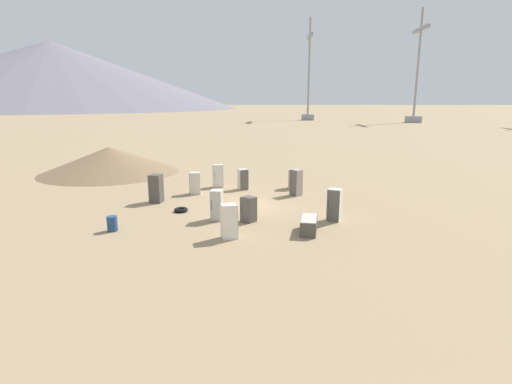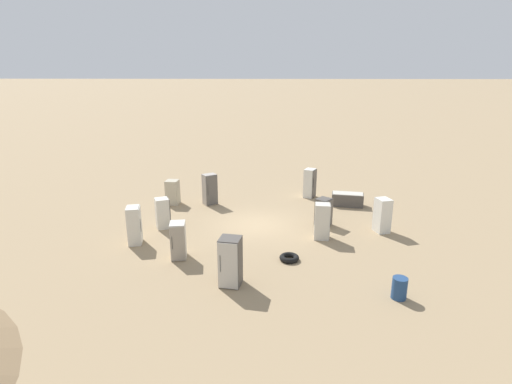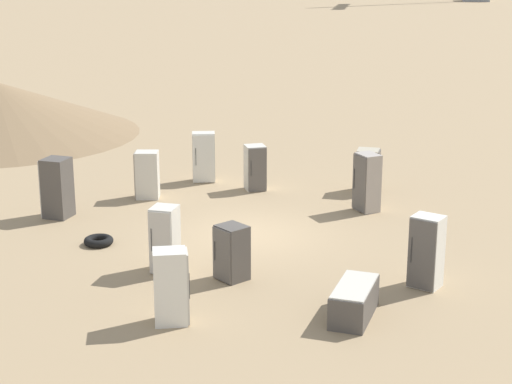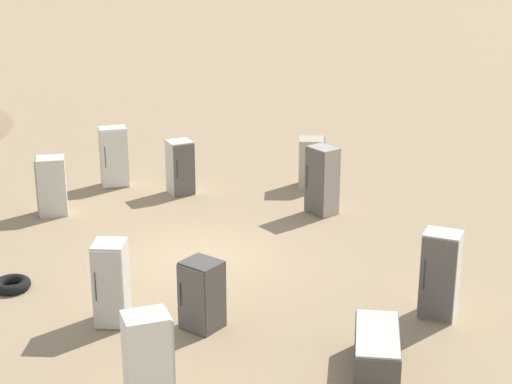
% 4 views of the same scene
% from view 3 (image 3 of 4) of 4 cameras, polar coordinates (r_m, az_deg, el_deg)
% --- Properties ---
extents(ground_plane, '(1000.00, 1000.00, 0.00)m').
position_cam_3_polar(ground_plane, '(25.05, -0.45, -2.84)').
color(ground_plane, '#9E8460').
extents(discarded_fridge_0, '(0.81, 0.91, 1.72)m').
position_cam_3_polar(discarded_fridge_0, '(19.17, -5.68, -6.31)').
color(discarded_fridge_0, silver).
rests_on(discarded_fridge_0, ground_plane).
extents(discarded_fridge_1, '(0.89, 0.87, 1.56)m').
position_cam_3_polar(discarded_fridge_1, '(29.38, -0.05, 1.63)').
color(discarded_fridge_1, beige).
rests_on(discarded_fridge_1, ground_plane).
extents(discarded_fridge_2, '(0.76, 0.68, 1.73)m').
position_cam_3_polar(discarded_fridge_2, '(22.16, -6.10, -3.14)').
color(discarded_fridge_2, beige).
rests_on(discarded_fridge_2, ground_plane).
extents(discarded_fridge_3, '(0.76, 0.91, 1.78)m').
position_cam_3_polar(discarded_fridge_3, '(30.46, -3.50, 2.34)').
color(discarded_fridge_3, beige).
rests_on(discarded_fridge_3, ground_plane).
extents(discarded_fridge_4, '(0.74, 0.87, 1.59)m').
position_cam_3_polar(discarded_fridge_4, '(28.64, -7.28, 1.14)').
color(discarded_fridge_4, beige).
rests_on(discarded_fridge_4, ground_plane).
extents(discarded_fridge_5, '(0.86, 0.88, 1.87)m').
position_cam_3_polar(discarded_fridge_5, '(27.09, -13.13, 0.27)').
color(discarded_fridge_5, '#4C4742').
rests_on(discarded_fridge_5, ground_plane).
extents(discarded_fridge_6, '(0.87, 0.91, 1.83)m').
position_cam_3_polar(discarded_fridge_6, '(21.42, 11.29, -3.93)').
color(discarded_fridge_6, silver).
rests_on(discarded_fridge_6, ground_plane).
extents(discarded_fridge_7, '(0.76, 0.81, 1.47)m').
position_cam_3_polar(discarded_fridge_7, '(29.44, 7.48, 1.43)').
color(discarded_fridge_7, '#B2A88E').
rests_on(discarded_fridge_7, ground_plane).
extents(discarded_fridge_8, '(0.96, 0.97, 1.42)m').
position_cam_3_polar(discarded_fridge_8, '(21.55, -1.64, -4.06)').
color(discarded_fridge_8, '#4C4742').
rests_on(discarded_fridge_8, ground_plane).
extents(discarded_fridge_9, '(1.92, 1.06, 0.78)m').
position_cam_3_polar(discarded_fridge_9, '(19.66, 6.56, -7.24)').
color(discarded_fridge_9, '#4C4742').
rests_on(discarded_fridge_9, ground_plane).
extents(discarded_fridge_10, '(0.96, 0.93, 1.85)m').
position_cam_3_polar(discarded_fridge_10, '(27.23, 7.40, 0.63)').
color(discarded_fridge_10, '#A89E93').
rests_on(discarded_fridge_10, ground_plane).
extents(scrap_tire, '(0.83, 0.83, 0.22)m').
position_cam_3_polar(scrap_tire, '(24.58, -10.45, -3.22)').
color(scrap_tire, black).
rests_on(scrap_tire, ground_plane).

